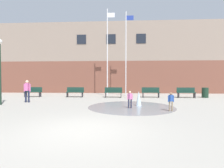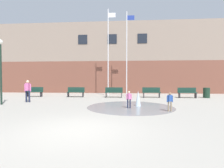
# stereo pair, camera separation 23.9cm
# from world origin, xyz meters

# --- Properties ---
(ground_plane) EXTENTS (100.00, 100.00, 0.00)m
(ground_plane) POSITION_xyz_m (0.00, 0.00, 0.00)
(ground_plane) COLOR #9E998E
(library_building) EXTENTS (36.00, 6.05, 8.45)m
(library_building) POSITION_xyz_m (0.00, 17.91, 4.23)
(library_building) COLOR brown
(library_building) RESTS_ON ground
(splash_fountain) EXTENTS (5.20, 5.20, 0.95)m
(splash_fountain) POSITION_xyz_m (2.06, 5.05, 0.17)
(splash_fountain) COLOR gray
(splash_fountain) RESTS_ON ground
(park_bench_under_left_flagpole) EXTENTS (1.60, 0.44, 0.91)m
(park_bench_under_left_flagpole) POSITION_xyz_m (-7.03, 10.26, 0.48)
(park_bench_under_left_flagpole) COLOR #28282D
(park_bench_under_left_flagpole) RESTS_ON ground
(park_bench_center) EXTENTS (1.60, 0.44, 0.91)m
(park_bench_center) POSITION_xyz_m (-3.03, 10.26, 0.48)
(park_bench_center) COLOR #28282D
(park_bench_center) RESTS_ON ground
(park_bench_under_right_flagpole) EXTENTS (1.60, 0.44, 0.91)m
(park_bench_under_right_flagpole) POSITION_xyz_m (0.53, 10.19, 0.48)
(park_bench_under_right_flagpole) COLOR #28282D
(park_bench_under_right_flagpole) RESTS_ON ground
(park_bench_near_trashcan) EXTENTS (1.60, 0.44, 0.91)m
(park_bench_near_trashcan) POSITION_xyz_m (3.92, 10.40, 0.48)
(park_bench_near_trashcan) COLOR #28282D
(park_bench_near_trashcan) RESTS_ON ground
(park_bench_far_right) EXTENTS (1.60, 0.44, 0.91)m
(park_bench_far_right) POSITION_xyz_m (7.06, 10.35, 0.48)
(park_bench_far_right) COLOR #28282D
(park_bench_far_right) RESTS_ON ground
(child_in_fountain) EXTENTS (0.31, 0.24, 0.99)m
(child_in_fountain) POSITION_xyz_m (1.79, 4.44, 0.58)
(child_in_fountain) COLOR #1E233D
(child_in_fountain) RESTS_ON ground
(adult_watching) EXTENTS (0.50, 0.36, 1.59)m
(adult_watching) POSITION_xyz_m (-5.47, 6.46, 0.93)
(adult_watching) COLOR #1E233D
(adult_watching) RESTS_ON ground
(child_with_pink_shirt) EXTENTS (0.31, 0.22, 0.99)m
(child_with_pink_shirt) POSITION_xyz_m (3.89, 3.60, 0.58)
(child_with_pink_shirt) COLOR #89755B
(child_with_pink_shirt) RESTS_ON ground
(flagpole_left) EXTENTS (0.80, 0.10, 8.69)m
(flagpole_left) POSITION_xyz_m (-0.15, 11.97, 4.60)
(flagpole_left) COLOR silver
(flagpole_left) RESTS_ON ground
(flagpole_right) EXTENTS (0.80, 0.10, 8.38)m
(flagpole_right) POSITION_xyz_m (1.72, 11.97, 4.44)
(flagpole_right) COLOR silver
(flagpole_right) RESTS_ON ground
(lamp_post_left_lane) EXTENTS (0.32, 0.32, 4.25)m
(lamp_post_left_lane) POSITION_xyz_m (-6.54, 5.20, 2.75)
(lamp_post_left_lane) COLOR #192D23
(lamp_post_left_lane) RESTS_ON ground
(trash_can) EXTENTS (0.56, 0.56, 0.90)m
(trash_can) POSITION_xyz_m (8.77, 10.47, 0.45)
(trash_can) COLOR #193323
(trash_can) RESTS_ON ground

